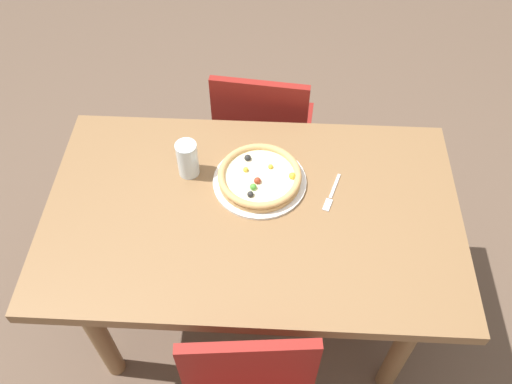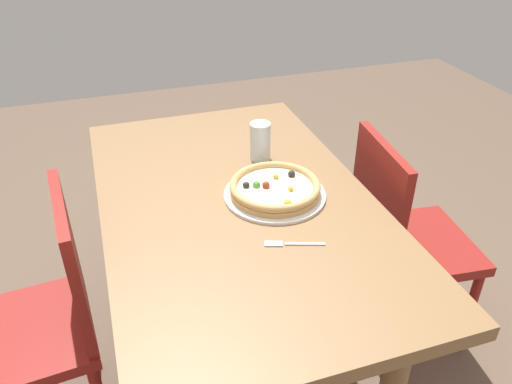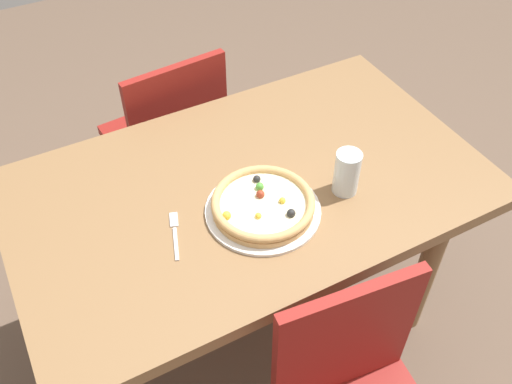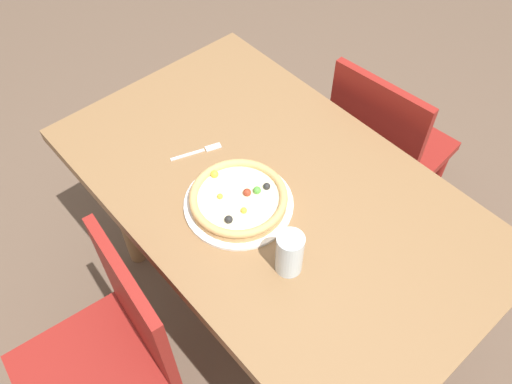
% 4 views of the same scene
% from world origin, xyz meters
% --- Properties ---
extents(ground_plane, '(6.00, 6.00, 0.00)m').
position_xyz_m(ground_plane, '(0.00, 0.00, 0.00)').
color(ground_plane, brown).
extents(dining_table, '(1.36, 0.82, 0.76)m').
position_xyz_m(dining_table, '(0.00, 0.00, 0.65)').
color(dining_table, olive).
rests_on(dining_table, ground).
extents(chair_near, '(0.44, 0.44, 0.86)m').
position_xyz_m(chair_near, '(-0.02, -0.62, 0.47)').
color(chair_near, maroon).
rests_on(chair_near, ground).
extents(chair_far, '(0.43, 0.43, 0.86)m').
position_xyz_m(chair_far, '(-0.03, 0.62, 0.47)').
color(chair_far, maroon).
rests_on(chair_far, ground).
extents(plate, '(0.32, 0.32, 0.01)m').
position_xyz_m(plate, '(-0.02, -0.12, 0.76)').
color(plate, white).
rests_on(plate, dining_table).
extents(pizza, '(0.28, 0.28, 0.04)m').
position_xyz_m(pizza, '(-0.02, -0.12, 0.79)').
color(pizza, tan).
rests_on(pizza, plate).
extents(fork, '(0.07, 0.16, 0.00)m').
position_xyz_m(fork, '(-0.26, -0.07, 0.76)').
color(fork, silver).
rests_on(fork, dining_table).
extents(drinking_glass, '(0.07, 0.07, 0.13)m').
position_xyz_m(drinking_glass, '(0.23, -0.15, 0.82)').
color(drinking_glass, silver).
rests_on(drinking_glass, dining_table).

